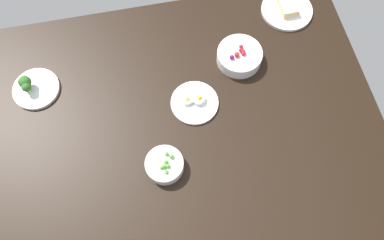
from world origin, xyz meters
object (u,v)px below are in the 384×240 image
Objects in this scene: plate_broccoli at (34,88)px; plate_sandwich at (287,9)px; bowl_berries at (239,56)px; plate_eggs at (195,102)px; bowl_peas at (165,165)px.

plate_broccoli is 0.82× the size of plate_sandwich.
plate_eggs is (21.03, 15.22, -1.84)cm from bowl_berries.
plate_broccoli is 59.17cm from bowl_peas.
plate_broccoli is at bearing -42.68° from bowl_peas.
bowl_berries reaches higher than bowl_peas.
bowl_berries reaches higher than plate_sandwich.
bowl_berries is at bearing -133.94° from bowl_peas.
plate_eggs is at bearing 163.17° from plate_broccoli.
plate_eggs is at bearing -124.20° from bowl_peas.
plate_broccoli is 61.31cm from plate_eggs.
bowl_berries reaches higher than plate_eggs.
plate_sandwich is at bearing -143.52° from plate_eggs.
bowl_berries is 79.76cm from plate_broccoli.
plate_broccoli reaches higher than bowl_peas.
plate_eggs is (-58.68, 17.75, -0.71)cm from plate_broccoli.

